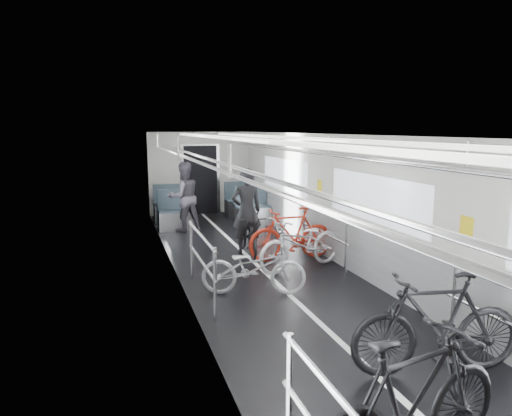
{
  "coord_description": "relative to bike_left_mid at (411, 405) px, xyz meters",
  "views": [
    {
      "loc": [
        -2.48,
        -6.25,
        2.51
      ],
      "look_at": [
        0.0,
        1.58,
        1.07
      ],
      "focal_mm": 32.0,
      "sensor_mm": 36.0,
      "label": 1
    }
  ],
  "objects": [
    {
      "name": "bike_right_far",
      "position": [
        1.26,
        5.4,
        -0.04
      ],
      "size": [
        1.72,
        0.5,
        1.03
      ],
      "primitive_type": "imported",
      "rotation": [
        0.0,
        0.0,
        -1.56
      ],
      "color": "red",
      "rests_on": "floor"
    },
    {
      "name": "person_seated",
      "position": [
        -0.31,
        8.53,
        0.3
      ],
      "size": [
        0.96,
        0.83,
        1.7
      ],
      "primitive_type": "imported",
      "rotation": [
        0.0,
        0.0,
        3.39
      ],
      "color": "#2F2C34",
      "rests_on": "floor"
    },
    {
      "name": "bike_right_mid",
      "position": [
        1.21,
        4.8,
        -0.07
      ],
      "size": [
        1.94,
        1.16,
        0.96
      ],
      "primitive_type": "imported",
      "rotation": [
        0.0,
        0.0,
        -1.27
      ],
      "color": "silver",
      "rests_on": "floor"
    },
    {
      "name": "bike_right_near",
      "position": [
        1.12,
        1.1,
        -0.01
      ],
      "size": [
        1.88,
        0.84,
        1.09
      ],
      "primitive_type": "imported",
      "rotation": [
        0.0,
        0.0,
        -1.76
      ],
      "color": "black",
      "rests_on": "floor"
    },
    {
      "name": "bike_aisle",
      "position": [
        0.59,
        6.05,
        -0.15
      ],
      "size": [
        0.67,
        1.59,
        0.81
      ],
      "primitive_type": "imported",
      "rotation": [
        0.0,
        0.0,
        -0.09
      ],
      "color": "black",
      "rests_on": "floor"
    },
    {
      "name": "car_shell",
      "position": [
        0.52,
        5.53,
        0.57
      ],
      "size": [
        3.02,
        14.01,
        2.41
      ],
      "color": "black",
      "rests_on": "ground"
    },
    {
      "name": "bike_left_far",
      "position": [
        0.02,
        3.86,
        -0.14
      ],
      "size": [
        1.68,
        1.05,
        0.84
      ],
      "primitive_type": "imported",
      "rotation": [
        0.0,
        0.0,
        1.24
      ],
      "color": "#B1B2B6",
      "rests_on": "floor"
    },
    {
      "name": "person_standing",
      "position": [
        0.58,
        6.15,
        0.31
      ],
      "size": [
        0.63,
        0.41,
        1.72
      ],
      "primitive_type": "imported",
      "rotation": [
        0.0,
        0.0,
        3.14
      ],
      "color": "black",
      "rests_on": "floor"
    },
    {
      "name": "bike_left_mid",
      "position": [
        0.0,
        0.0,
        0.0
      ],
      "size": [
        1.91,
        0.85,
        1.11
      ],
      "primitive_type": "imported",
      "rotation": [
        0.0,
        0.0,
        1.75
      ],
      "color": "black",
      "rests_on": "floor"
    }
  ]
}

